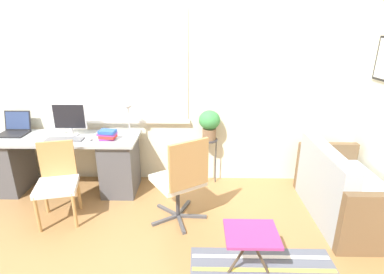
% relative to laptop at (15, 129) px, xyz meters
% --- Properties ---
extents(ground_plane, '(14.00, 14.00, 0.00)m').
position_rel_laptop_xyz_m(ground_plane, '(1.31, -0.43, -0.78)').
color(ground_plane, '#9E7042').
extents(wall_back_with_window, '(9.00, 0.12, 2.70)m').
position_rel_laptop_xyz_m(wall_back_with_window, '(1.32, 0.25, 0.58)').
color(wall_back_with_window, beige).
rests_on(wall_back_with_window, ground_plane).
extents(desk, '(1.90, 0.61, 0.72)m').
position_rel_laptop_xyz_m(desk, '(0.63, -0.13, -0.39)').
color(desk, '#9EA3A8').
rests_on(desk, ground_plane).
extents(laptop, '(0.33, 0.31, 0.27)m').
position_rel_laptop_xyz_m(laptop, '(0.00, 0.00, 0.00)').
color(laptop, black).
rests_on(laptop, desk).
extents(monitor, '(0.40, 0.17, 0.40)m').
position_rel_laptop_xyz_m(monitor, '(0.74, -0.05, 0.16)').
color(monitor, silver).
rests_on(monitor, desk).
extents(keyboard, '(0.43, 0.14, 0.02)m').
position_rel_laptop_xyz_m(keyboard, '(0.73, -0.23, -0.05)').
color(keyboard, slate).
rests_on(keyboard, desk).
extents(mouse, '(0.04, 0.06, 0.03)m').
position_rel_laptop_xyz_m(mouse, '(1.04, -0.24, -0.04)').
color(mouse, silver).
rests_on(mouse, desk).
extents(desk_lamp, '(0.12, 0.12, 0.40)m').
position_rel_laptop_xyz_m(desk_lamp, '(1.46, -0.02, 0.22)').
color(desk_lamp, '#ADADB2').
rests_on(desk_lamp, desk).
extents(book_stack, '(0.23, 0.17, 0.12)m').
position_rel_laptop_xyz_m(book_stack, '(1.23, -0.19, 0.00)').
color(book_stack, purple).
rests_on(book_stack, desk).
extents(desk_chair_wooden, '(0.49, 0.50, 0.84)m').
position_rel_laptop_xyz_m(desk_chair_wooden, '(0.81, -0.72, -0.33)').
color(desk_chair_wooden, '#B2844C').
rests_on(desk_chair_wooden, ground_plane).
extents(office_chair_swivel, '(0.64, 0.65, 0.97)m').
position_rel_laptop_xyz_m(office_chair_swivel, '(2.14, -0.78, -0.27)').
color(office_chair_swivel, '#47474C').
rests_on(office_chair_swivel, ground_plane).
extents(couch_loveseat, '(0.72, 1.31, 0.79)m').
position_rel_laptop_xyz_m(couch_loveseat, '(3.90, -0.65, -0.50)').
color(couch_loveseat, '#9EA8B2').
rests_on(couch_loveseat, ground_plane).
extents(plant_stand, '(0.22, 0.22, 0.62)m').
position_rel_laptop_xyz_m(plant_stand, '(2.46, 0.11, -0.25)').
color(plant_stand, '#333338').
rests_on(plant_stand, ground_plane).
extents(potted_plant, '(0.27, 0.27, 0.38)m').
position_rel_laptop_xyz_m(potted_plant, '(2.46, 0.11, 0.06)').
color(potted_plant, brown).
rests_on(potted_plant, plant_stand).
extents(floor_rug_striped, '(1.27, 0.56, 0.01)m').
position_rel_laptop_xyz_m(floor_rug_striped, '(2.89, -1.48, -0.78)').
color(floor_rug_striped, '#565B6B').
rests_on(floor_rug_striped, ground_plane).
extents(folding_stool, '(0.43, 0.37, 0.42)m').
position_rel_laptop_xyz_m(folding_stool, '(2.75, -1.51, -0.40)').
color(folding_stool, '#93337A').
rests_on(folding_stool, ground_plane).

